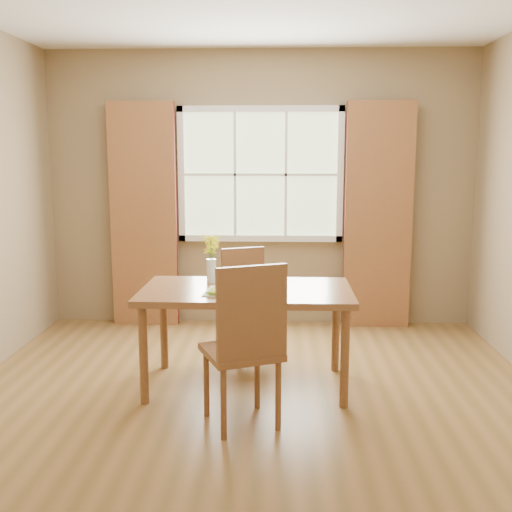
{
  "coord_description": "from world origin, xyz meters",
  "views": [
    {
      "loc": [
        0.18,
        -4.05,
        1.7
      ],
      "look_at": [
        0.02,
        0.11,
        0.99
      ],
      "focal_mm": 42.0,
      "sensor_mm": 36.0,
      "label": 1
    }
  ],
  "objects_px": {
    "chair_near": "(246,340)",
    "chair_far": "(247,298)",
    "flower_vase": "(211,252)",
    "water_glass": "(280,285)",
    "croissant_sandwich": "(230,280)",
    "dining_table": "(246,299)"
  },
  "relations": [
    {
      "from": "croissant_sandwich",
      "to": "chair_near",
      "type": "bearing_deg",
      "value": -103.8
    },
    {
      "from": "water_glass",
      "to": "chair_near",
      "type": "bearing_deg",
      "value": -109.95
    },
    {
      "from": "dining_table",
      "to": "chair_far",
      "type": "xyz_separation_m",
      "value": [
        -0.03,
        0.69,
        -0.16
      ]
    },
    {
      "from": "chair_near",
      "to": "flower_vase",
      "type": "relative_size",
      "value": 2.87
    },
    {
      "from": "chair_near",
      "to": "croissant_sandwich",
      "type": "distance_m",
      "value": 0.67
    },
    {
      "from": "chair_near",
      "to": "flower_vase",
      "type": "bearing_deg",
      "value": 85.44
    },
    {
      "from": "dining_table",
      "to": "water_glass",
      "type": "bearing_deg",
      "value": -29.73
    },
    {
      "from": "croissant_sandwich",
      "to": "water_glass",
      "type": "relative_size",
      "value": 1.66
    },
    {
      "from": "chair_near",
      "to": "flower_vase",
      "type": "height_order",
      "value": "flower_vase"
    },
    {
      "from": "water_glass",
      "to": "flower_vase",
      "type": "xyz_separation_m",
      "value": [
        -0.52,
        0.34,
        0.17
      ]
    },
    {
      "from": "dining_table",
      "to": "flower_vase",
      "type": "height_order",
      "value": "flower_vase"
    },
    {
      "from": "water_glass",
      "to": "flower_vase",
      "type": "bearing_deg",
      "value": 146.52
    },
    {
      "from": "chair_far",
      "to": "dining_table",
      "type": "bearing_deg",
      "value": -109.96
    },
    {
      "from": "chair_far",
      "to": "croissant_sandwich",
      "type": "height_order",
      "value": "chair_far"
    },
    {
      "from": "chair_far",
      "to": "water_glass",
      "type": "height_order",
      "value": "chair_far"
    },
    {
      "from": "chair_far",
      "to": "flower_vase",
      "type": "distance_m",
      "value": 0.72
    },
    {
      "from": "chair_near",
      "to": "chair_far",
      "type": "xyz_separation_m",
      "value": [
        -0.07,
        1.4,
        -0.08
      ]
    },
    {
      "from": "croissant_sandwich",
      "to": "flower_vase",
      "type": "relative_size",
      "value": 0.56
    },
    {
      "from": "chair_near",
      "to": "croissant_sandwich",
      "type": "relative_size",
      "value": 5.09
    },
    {
      "from": "dining_table",
      "to": "chair_near",
      "type": "height_order",
      "value": "chair_near"
    },
    {
      "from": "chair_near",
      "to": "chair_far",
      "type": "relative_size",
      "value": 1.16
    },
    {
      "from": "water_glass",
      "to": "flower_vase",
      "type": "distance_m",
      "value": 0.64
    }
  ]
}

